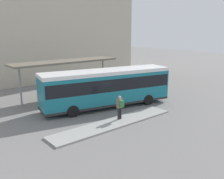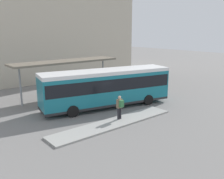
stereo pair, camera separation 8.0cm
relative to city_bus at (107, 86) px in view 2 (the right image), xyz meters
The scene contains 11 objects.
ground_plane 1.93m from the city_bus, 167.71° to the left, with size 120.00×120.00×0.00m, color slate.
curb_island 4.62m from the city_bus, 121.58° to the right, with size 10.26×1.80×0.12m.
city_bus is the anchor object (origin of this frame).
pedestrian_waiting 3.74m from the city_bus, 113.35° to the right, with size 0.45×0.47×1.81m.
bicycle_yellow 9.48m from the city_bus, 16.01° to the left, with size 0.48×1.78×0.77m.
bicycle_green 9.75m from the city_bus, 20.81° to the left, with size 0.48×1.68×0.73m.
bicycle_red 10.35m from the city_bus, 24.57° to the left, with size 0.48×1.64×0.71m.
bicycle_white 10.69m from the city_bus, 28.80° to the left, with size 0.48×1.69×0.73m.
station_shelter 5.45m from the city_bus, 102.92° to the left, with size 10.85×2.50×3.74m.
potted_planter_near_shelter 4.33m from the city_bus, 39.99° to the left, with size 0.83×0.83×1.26m.
station_building 19.69m from the city_bus, 85.37° to the left, with size 27.60×10.34×19.65m.
Camera 2 is at (-13.21, -16.68, 6.66)m, focal length 40.00 mm.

